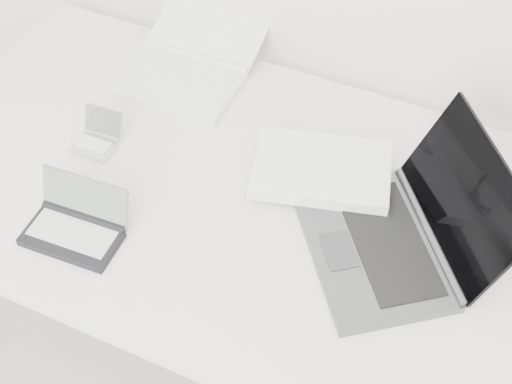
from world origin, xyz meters
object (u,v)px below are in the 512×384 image
at_px(desk, 277,217).
at_px(netbook_open_white, 188,66).
at_px(laptop_large, 366,206).
at_px(palmtop_charcoal, 76,227).

distance_m(desk, netbook_open_white, 0.46).
distance_m(laptop_large, palmtop_charcoal, 0.56).
height_order(desk, laptop_large, laptop_large).
distance_m(desk, palmtop_charcoal, 0.40).
bearing_deg(laptop_large, desk, -115.32).
distance_m(laptop_large, netbook_open_white, 0.58).
xyz_separation_m(desk, laptop_large, (0.17, 0.04, 0.08)).
bearing_deg(netbook_open_white, laptop_large, -26.47).
bearing_deg(laptop_large, palmtop_charcoal, -98.59).
height_order(laptop_large, palmtop_charcoal, laptop_large).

